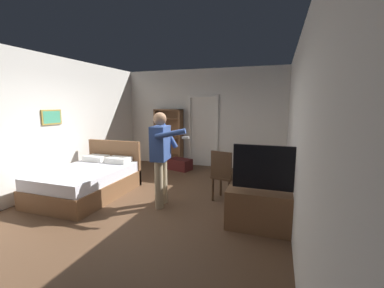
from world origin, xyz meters
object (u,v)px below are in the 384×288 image
(bookshelf, at_px, (169,135))
(person_blue_shirt, at_px, (161,152))
(suitcase_dark, at_px, (180,164))
(wooden_chair, at_px, (223,174))
(laptop, at_px, (255,164))
(bed, at_px, (89,180))
(bottle_on_table, at_px, (264,162))
(tv_flatscreen, at_px, (270,207))
(side_table, at_px, (256,179))

(bookshelf, distance_m, person_blue_shirt, 3.26)
(person_blue_shirt, relative_size, suitcase_dark, 2.71)
(wooden_chair, xyz_separation_m, person_blue_shirt, (-1.02, -0.57, 0.46))
(laptop, bearing_deg, wooden_chair, -171.16)
(bed, bearing_deg, wooden_chair, 11.74)
(bed, relative_size, bottle_on_table, 6.85)
(bed, height_order, tv_flatscreen, tv_flatscreen)
(tv_flatscreen, bearing_deg, suitcase_dark, 131.61)
(laptop, bearing_deg, person_blue_shirt, -157.54)
(bed, xyz_separation_m, suitcase_dark, (1.03, 2.49, -0.15))
(laptop, distance_m, person_blue_shirt, 1.76)
(bottle_on_table, xyz_separation_m, person_blue_shirt, (-1.76, -0.62, 0.18))
(bottle_on_table, bearing_deg, bed, -169.90)
(side_table, height_order, bottle_on_table, bottle_on_table)
(wooden_chair, xyz_separation_m, suitcase_dark, (-1.66, 1.93, -0.39))
(bottle_on_table, bearing_deg, person_blue_shirt, -160.48)
(wooden_chair, bearing_deg, tv_flatscreen, -46.51)
(bottle_on_table, distance_m, wooden_chair, 0.79)
(bookshelf, bearing_deg, suitcase_dark, -43.13)
(person_blue_shirt, bearing_deg, wooden_chair, 29.24)
(bed, height_order, side_table, bed)
(suitcase_dark, bearing_deg, laptop, -23.14)
(side_table, bearing_deg, laptop, -111.89)
(bookshelf, distance_m, bottle_on_table, 3.81)
(bookshelf, bearing_deg, tv_flatscreen, -47.52)
(laptop, xyz_separation_m, wooden_chair, (-0.58, -0.09, -0.21))
(side_table, bearing_deg, bookshelf, 140.46)
(bed, distance_m, suitcase_dark, 2.70)
(bottle_on_table, bearing_deg, bookshelf, 140.87)
(bookshelf, height_order, laptop, bookshelf)
(bottle_on_table, height_order, person_blue_shirt, person_blue_shirt)
(bookshelf, relative_size, bottle_on_table, 5.88)
(tv_flatscreen, xyz_separation_m, suitcase_dark, (-2.55, 2.88, -0.22))
(bottle_on_table, xyz_separation_m, suitcase_dark, (-2.39, 1.88, -0.67))
(bed, relative_size, person_blue_shirt, 1.16)
(side_table, distance_m, person_blue_shirt, 1.85)
(suitcase_dark, bearing_deg, bookshelf, 153.15)
(suitcase_dark, bearing_deg, bottle_on_table, -21.84)
(wooden_chair, bearing_deg, bottle_on_table, 3.98)
(person_blue_shirt, height_order, suitcase_dark, person_blue_shirt)
(bed, relative_size, suitcase_dark, 3.14)
(bed, distance_m, side_table, 3.36)
(bookshelf, distance_m, wooden_chair, 3.33)
(side_table, distance_m, suitcase_dark, 2.90)
(bed, bearing_deg, suitcase_dark, 67.51)
(bed, relative_size, laptop, 4.85)
(bed, relative_size, wooden_chair, 2.01)
(side_table, xyz_separation_m, suitcase_dark, (-2.25, 1.80, -0.31))
(bed, xyz_separation_m, person_blue_shirt, (1.66, -0.01, 0.70))
(laptop, bearing_deg, bottle_on_table, -13.99)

